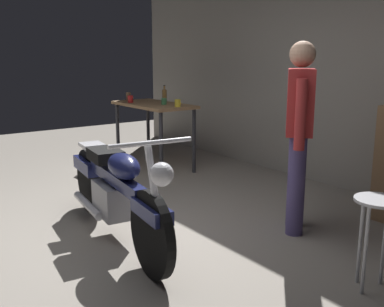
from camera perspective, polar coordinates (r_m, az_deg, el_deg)
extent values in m
plane|color=gray|center=(4.03, -8.10, -10.38)|extent=(12.00, 12.00, 0.00)
cube|color=gray|center=(5.60, 17.99, 11.82)|extent=(8.00, 0.12, 3.10)
cube|color=#99724C|center=(6.23, -4.94, 6.20)|extent=(1.30, 0.64, 0.04)
cylinder|color=#2D2D33|center=(6.68, -9.43, 2.60)|extent=(0.05, 0.05, 0.86)
cylinder|color=#2D2D33|center=(5.67, -3.96, 0.99)|extent=(0.05, 0.05, 0.86)
cylinder|color=#2D2D33|center=(6.93, -5.60, 3.06)|extent=(0.05, 0.05, 0.86)
cylinder|color=#2D2D33|center=(5.96, 0.26, 1.59)|extent=(0.05, 0.05, 0.86)
cylinder|color=black|center=(3.21, -5.15, -10.21)|extent=(0.64, 0.15, 0.64)
cylinder|color=black|center=(4.60, -13.01, -3.44)|extent=(0.64, 0.15, 0.64)
cube|color=#191E4C|center=(3.15, -5.21, -7.25)|extent=(0.45, 0.20, 0.10)
cube|color=#191E4C|center=(4.51, -12.94, -1.45)|extent=(0.54, 0.25, 0.12)
cube|color=gray|center=(3.93, -10.06, -5.75)|extent=(0.47, 0.30, 0.28)
cube|color=#191E4C|center=(3.78, -9.68, -3.15)|extent=(1.10, 0.24, 0.10)
ellipsoid|color=#191E4C|center=(3.56, -8.70, -1.59)|extent=(0.47, 0.28, 0.20)
cube|color=black|center=(3.97, -10.96, -0.20)|extent=(0.39, 0.29, 0.10)
cube|color=silver|center=(4.34, -12.62, 1.07)|extent=(0.26, 0.23, 0.03)
cylinder|color=silver|center=(3.05, -4.81, -4.86)|extent=(0.27, 0.08, 0.68)
cylinder|color=silver|center=(3.00, -5.24, 1.36)|extent=(0.11, 0.60, 0.03)
sphere|color=silver|center=(2.90, -3.89, -2.66)|extent=(0.16, 0.16, 0.16)
cylinder|color=silver|center=(4.20, -13.16, -6.41)|extent=(0.70, 0.16, 0.07)
cylinder|color=#564980|center=(4.00, 13.13, -4.07)|extent=(0.15, 0.15, 0.88)
cylinder|color=#564980|center=(4.19, 13.07, -3.30)|extent=(0.15, 0.15, 0.88)
cube|color=#BF3333|center=(3.96, 13.61, 6.39)|extent=(0.42, 0.43, 0.56)
cylinder|color=#BF3333|center=(3.73, 13.66, 4.79)|extent=(0.09, 0.09, 0.58)
cylinder|color=#BF3333|center=(4.21, 13.46, 5.64)|extent=(0.09, 0.09, 0.58)
sphere|color=tan|center=(3.94, 13.91, 12.18)|extent=(0.22, 0.22, 0.22)
cylinder|color=#B2B2B7|center=(3.17, 22.75, -5.52)|extent=(0.32, 0.32, 0.02)
cylinder|color=#B2B2B7|center=(3.37, 23.27, -10.32)|extent=(0.02, 0.02, 0.62)
cylinder|color=#B2B2B7|center=(3.33, 20.64, -10.35)|extent=(0.02, 0.02, 0.62)
cylinder|color=#B2B2B7|center=(3.19, 21.22, -11.42)|extent=(0.02, 0.02, 0.62)
cube|color=gray|center=(6.13, -11.52, -0.84)|extent=(0.44, 0.32, 0.34)
cylinder|color=red|center=(6.36, -7.85, 6.88)|extent=(0.08, 0.08, 0.10)
torus|color=red|center=(6.32, -7.65, 6.90)|extent=(0.06, 0.01, 0.06)
cylinder|color=brown|center=(6.68, -8.10, 7.21)|extent=(0.07, 0.07, 0.11)
torus|color=brown|center=(6.65, -7.93, 7.24)|extent=(0.06, 0.01, 0.06)
cylinder|color=yellow|center=(5.79, -1.85, 6.43)|extent=(0.08, 0.08, 0.10)
torus|color=yellow|center=(5.75, -1.59, 6.44)|extent=(0.05, 0.01, 0.05)
cylinder|color=#3D7F4C|center=(6.06, -3.60, 6.64)|extent=(0.07, 0.07, 0.09)
torus|color=#3D7F4C|center=(6.02, -3.38, 6.65)|extent=(0.05, 0.01, 0.05)
cylinder|color=olive|center=(6.32, -3.53, 7.31)|extent=(0.06, 0.06, 0.18)
cylinder|color=olive|center=(6.31, -3.54, 8.35)|extent=(0.03, 0.03, 0.05)
cylinder|color=black|center=(6.31, -3.54, 8.62)|extent=(0.03, 0.03, 0.01)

